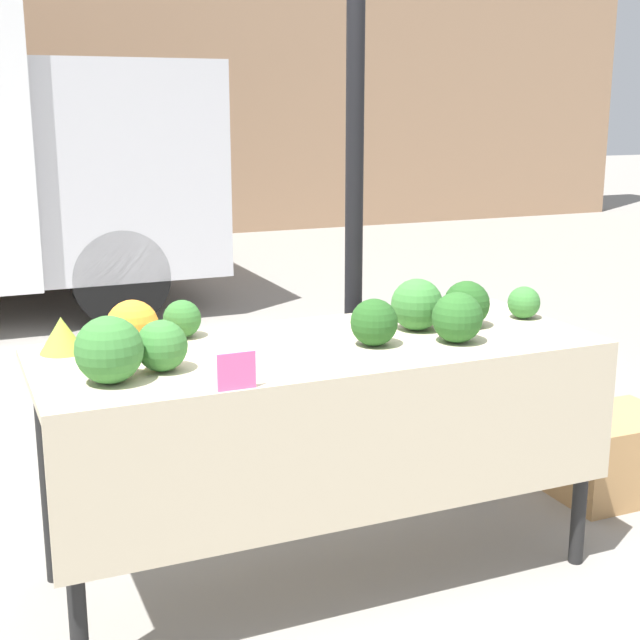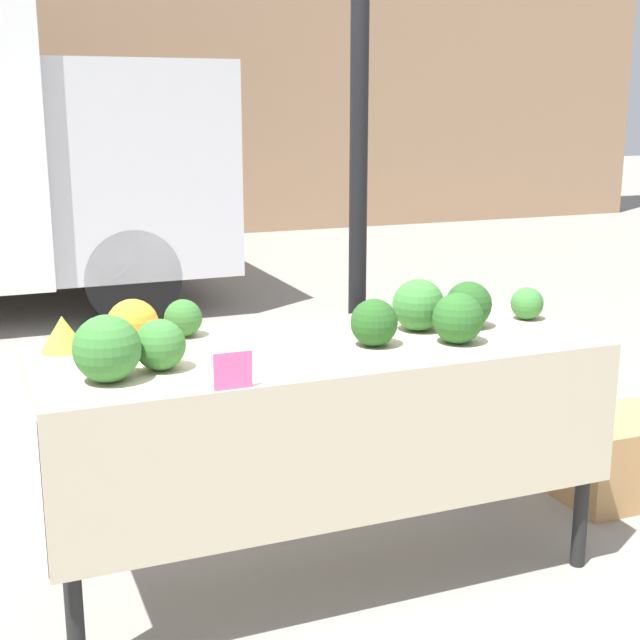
{
  "view_description": "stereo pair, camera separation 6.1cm",
  "coord_description": "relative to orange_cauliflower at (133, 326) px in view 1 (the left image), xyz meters",
  "views": [
    {
      "loc": [
        -1.09,
        -2.53,
        1.55
      ],
      "look_at": [
        0.0,
        0.0,
        0.88
      ],
      "focal_mm": 50.0,
      "sensor_mm": 36.0,
      "label": 1
    },
    {
      "loc": [
        -1.03,
        -2.56,
        1.55
      ],
      "look_at": [
        0.0,
        0.0,
        0.88
      ],
      "focal_mm": 50.0,
      "sensor_mm": 36.0,
      "label": 2
    }
  ],
  "objects": [
    {
      "name": "broccoli_head_2",
      "position": [
        0.98,
        -0.3,
        0.0
      ],
      "size": [
        0.16,
        0.16,
        0.16
      ],
      "color": "#285B23",
      "rests_on": "market_table"
    },
    {
      "name": "broccoli_head_0",
      "position": [
        -0.12,
        -0.29,
        0.01
      ],
      "size": [
        0.19,
        0.19,
        0.19
      ],
      "color": "#387533",
      "rests_on": "market_table"
    },
    {
      "name": "orange_cauliflower",
      "position": [
        0.0,
        0.0,
        0.0
      ],
      "size": [
        0.16,
        0.16,
        0.16
      ],
      "color": "orange",
      "rests_on": "market_table"
    },
    {
      "name": "produce_crate",
      "position": [
        1.91,
        -0.03,
        -0.72
      ],
      "size": [
        0.49,
        0.38,
        0.33
      ],
      "color": "tan",
      "rests_on": "ground_plane"
    },
    {
      "name": "broccoli_head_6",
      "position": [
        0.19,
        0.11,
        -0.02
      ],
      "size": [
        0.13,
        0.13,
        0.13
      ],
      "color": "#336B2D",
      "rests_on": "market_table"
    },
    {
      "name": "tent_pole",
      "position": [
        0.96,
        0.44,
        0.28
      ],
      "size": [
        0.07,
        0.07,
        2.34
      ],
      "color": "black",
      "rests_on": "ground_plane"
    },
    {
      "name": "broccoli_head_3",
      "position": [
        0.94,
        -0.1,
        0.01
      ],
      "size": [
        0.18,
        0.18,
        0.18
      ],
      "color": "#387533",
      "rests_on": "market_table"
    },
    {
      "name": "ground_plane",
      "position": [
        0.57,
        -0.15,
        -0.88
      ],
      "size": [
        40.0,
        40.0,
        0.0
      ],
      "primitive_type": "plane",
      "color": "gray"
    },
    {
      "name": "romanesco_head",
      "position": [
        -0.2,
        0.08,
        -0.03
      ],
      "size": [
        0.14,
        0.14,
        0.11
      ],
      "color": "#93B238",
      "rests_on": "market_table"
    },
    {
      "name": "broccoli_head_1",
      "position": [
        0.72,
        -0.23,
        -0.01
      ],
      "size": [
        0.15,
        0.15,
        0.15
      ],
      "color": "#23511E",
      "rests_on": "market_table"
    },
    {
      "name": "broccoli_head_7",
      "position": [
        0.03,
        -0.24,
        -0.01
      ],
      "size": [
        0.15,
        0.15,
        0.15
      ],
      "color": "#387533",
      "rests_on": "market_table"
    },
    {
      "name": "broccoli_head_5",
      "position": [
        1.38,
        -0.11,
        -0.02
      ],
      "size": [
        0.12,
        0.12,
        0.12
      ],
      "color": "#387533",
      "rests_on": "market_table"
    },
    {
      "name": "price_sign",
      "position": [
        0.18,
        -0.49,
        -0.03
      ],
      "size": [
        0.11,
        0.01,
        0.1
      ],
      "color": "#F45B9E",
      "rests_on": "market_table"
    },
    {
      "name": "broccoli_head_4",
      "position": [
        1.12,
        -0.13,
        -0.0
      ],
      "size": [
        0.16,
        0.16,
        0.16
      ],
      "color": "#23511E",
      "rests_on": "market_table"
    },
    {
      "name": "market_table",
      "position": [
        0.57,
        -0.21,
        -0.19
      ],
      "size": [
        1.8,
        0.71,
        0.8
      ],
      "color": "beige",
      "rests_on": "ground_plane"
    }
  ]
}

